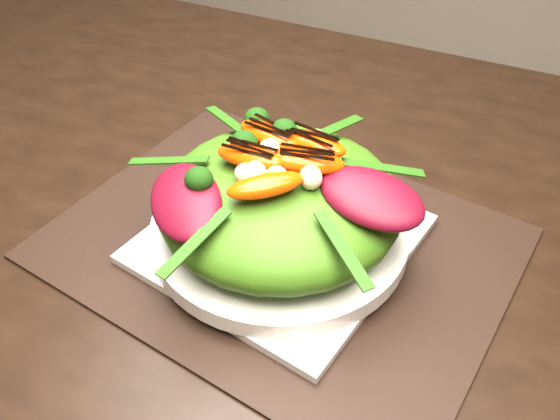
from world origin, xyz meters
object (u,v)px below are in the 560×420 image
at_px(lettuce_mound, 280,200).
at_px(orange_segment, 269,149).
at_px(placemat, 280,243).
at_px(salad_bowl, 280,228).
at_px(dining_table, 245,220).
at_px(plate_base, 280,238).

height_order(lettuce_mound, orange_segment, orange_segment).
xyz_separation_m(placemat, orange_segment, (-0.02, 0.01, 0.11)).
bearing_deg(placemat, orange_segment, 147.83).
xyz_separation_m(salad_bowl, orange_segment, (-0.02, 0.01, 0.08)).
height_order(dining_table, salad_bowl, dining_table).
distance_m(dining_table, plate_base, 0.08).
bearing_deg(dining_table, lettuce_mound, -31.21).
bearing_deg(orange_segment, salad_bowl, -32.17).
height_order(placemat, lettuce_mound, lettuce_mound).
xyz_separation_m(placemat, plate_base, (0.00, 0.00, 0.01)).
bearing_deg(plate_base, salad_bowl, 0.00).
bearing_deg(salad_bowl, orange_segment, 147.83).
distance_m(placemat, orange_segment, 0.11).
bearing_deg(orange_segment, lettuce_mound, -32.17).
bearing_deg(salad_bowl, placemat, 0.00).
relative_size(plate_base, orange_segment, 3.47).
bearing_deg(dining_table, placemat, -31.21).
relative_size(plate_base, salad_bowl, 0.93).
height_order(dining_table, lettuce_mound, dining_table).
height_order(dining_table, plate_base, dining_table).
distance_m(plate_base, salad_bowl, 0.01).
bearing_deg(lettuce_mound, plate_base, 0.00).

